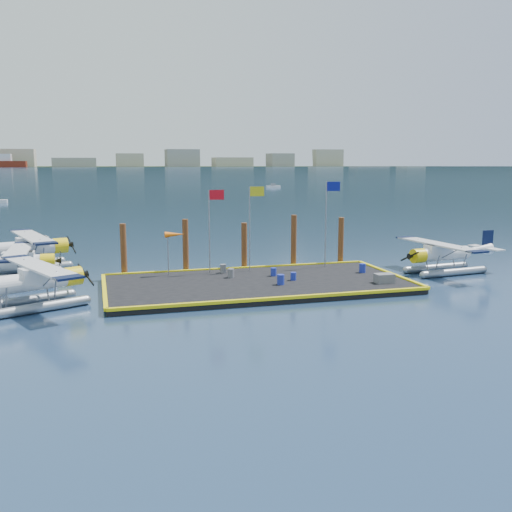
% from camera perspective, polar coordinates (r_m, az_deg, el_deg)
% --- Properties ---
extents(ground, '(4000.00, 4000.00, 0.00)m').
position_cam_1_polar(ground, '(38.63, 0.12, -3.13)').
color(ground, '#1A314E').
rests_on(ground, ground).
extents(dock, '(20.00, 10.00, 0.40)m').
position_cam_1_polar(dock, '(38.59, 0.12, -2.84)').
color(dock, black).
rests_on(dock, ground).
extents(dock_bumpers, '(20.25, 10.25, 0.18)m').
position_cam_1_polar(dock_bumpers, '(38.53, 0.12, -2.41)').
color(dock_bumpers, '#D8C60C').
rests_on(dock_bumpers, dock).
extents(far_backdrop, '(3050.00, 2050.00, 810.00)m').
position_cam_1_polar(far_backdrop, '(1791.36, -7.76, 9.39)').
color(far_backdrop, black).
rests_on(far_backdrop, ground).
extents(seaplane_a, '(8.58, 8.98, 3.30)m').
position_cam_1_polar(seaplane_a, '(35.17, -21.34, -2.64)').
color(seaplane_a, gray).
rests_on(seaplane_a, ground).
extents(seaplane_b, '(8.11, 8.93, 3.19)m').
position_cam_1_polar(seaplane_b, '(42.38, -23.12, -0.85)').
color(seaplane_b, gray).
rests_on(seaplane_b, ground).
extents(seaplane_c, '(9.34, 10.00, 3.57)m').
position_cam_1_polar(seaplane_c, '(47.85, -21.90, 0.53)').
color(seaplane_c, gray).
rests_on(seaplane_c, ground).
extents(seaplane_d, '(7.97, 8.80, 3.11)m').
position_cam_1_polar(seaplane_d, '(45.20, 18.09, -0.00)').
color(seaplane_d, gray).
rests_on(seaplane_d, ground).
extents(drum_0, '(0.44, 0.44, 0.63)m').
position_cam_1_polar(drum_0, '(39.77, -2.52, -1.72)').
color(drum_0, slate).
rests_on(drum_0, dock).
extents(drum_1, '(0.39, 0.39, 0.55)m').
position_cam_1_polar(drum_1, '(38.93, 3.76, -2.04)').
color(drum_1, '#1B2999').
rests_on(drum_1, dock).
extents(drum_2, '(0.41, 0.41, 0.58)m').
position_cam_1_polar(drum_2, '(40.33, 1.77, -1.59)').
color(drum_2, '#1B2999').
rests_on(drum_2, dock).
extents(drum_3, '(0.48, 0.48, 0.67)m').
position_cam_1_polar(drum_3, '(37.50, 2.48, -2.37)').
color(drum_3, '#1B2999').
rests_on(drum_3, dock).
extents(drum_4, '(0.47, 0.47, 0.66)m').
position_cam_1_polar(drum_4, '(42.25, 10.59, -1.19)').
color(drum_4, '#1B2999').
rests_on(drum_4, dock).
extents(drum_5, '(0.44, 0.44, 0.62)m').
position_cam_1_polar(drum_5, '(41.50, -3.31, -1.26)').
color(drum_5, slate).
rests_on(drum_5, dock).
extents(crate, '(1.23, 0.82, 0.61)m').
position_cam_1_polar(crate, '(38.99, 12.69, -2.18)').
color(crate, slate).
rests_on(crate, dock).
extents(flagpole_red, '(1.14, 0.08, 6.00)m').
position_cam_1_polar(flagpole_red, '(41.06, -4.42, 3.81)').
color(flagpole_red, gray).
rests_on(flagpole_red, dock).
extents(flagpole_yellow, '(1.14, 0.08, 6.20)m').
position_cam_1_polar(flagpole_yellow, '(41.74, -0.38, 4.09)').
color(flagpole_yellow, gray).
rests_on(flagpole_yellow, dock).
extents(flagpole_blue, '(1.14, 0.08, 6.50)m').
position_cam_1_polar(flagpole_blue, '(43.68, 7.25, 4.48)').
color(flagpole_blue, gray).
rests_on(flagpole_blue, dock).
extents(windsock, '(1.40, 0.44, 3.12)m').
position_cam_1_polar(windsock, '(40.75, -8.17, 2.05)').
color(windsock, gray).
rests_on(windsock, dock).
extents(piling_0, '(0.44, 0.44, 4.00)m').
position_cam_1_polar(piling_0, '(42.21, -13.10, 0.46)').
color(piling_0, '#4D2516').
rests_on(piling_0, ground).
extents(piling_1, '(0.44, 0.44, 4.20)m').
position_cam_1_polar(piling_1, '(42.62, -7.05, 0.86)').
color(piling_1, '#4D2516').
rests_on(piling_1, ground).
extents(piling_2, '(0.44, 0.44, 3.80)m').
position_cam_1_polar(piling_2, '(43.54, -1.18, 0.85)').
color(piling_2, '#4D2516').
rests_on(piling_2, ground).
extents(piling_3, '(0.44, 0.44, 4.30)m').
position_cam_1_polar(piling_3, '(44.66, 3.79, 1.37)').
color(piling_3, '#4D2516').
rests_on(piling_3, ground).
extents(piling_4, '(0.44, 0.44, 4.00)m').
position_cam_1_polar(piling_4, '(46.16, 8.48, 1.36)').
color(piling_4, '#4D2516').
rests_on(piling_4, ground).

